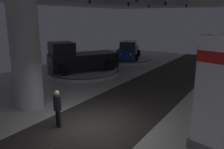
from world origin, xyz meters
name	(u,v)px	position (x,y,z in m)	size (l,w,h in m)	color
ground	(91,128)	(0.00, 0.00, -0.02)	(24.00, 44.00, 0.06)	silver
column_left	(26,54)	(-4.04, 0.12, 2.75)	(1.42, 1.42, 5.50)	silver
brand_sign_pylon	(214,95)	(4.45, 0.76, 2.04)	(1.38, 0.92, 3.94)	slate
display_platform_far_left	(128,60)	(-5.88, 13.68, 0.19)	(4.84, 4.84, 0.34)	silver
display_car_far_left	(128,51)	(-5.89, 13.71, 1.10)	(3.39, 4.57, 1.71)	navy
display_platform_mid_left	(84,72)	(-6.32, 7.11, 0.17)	(5.68, 5.68, 0.31)	silver
pickup_truck_mid_left	(79,59)	(-6.49, 6.83, 1.24)	(4.59, 5.63, 2.30)	black
visitor_walking_near	(58,106)	(-1.19, -0.68, 0.91)	(0.32, 0.32, 1.59)	black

